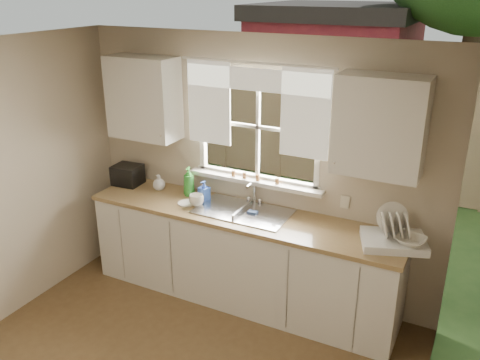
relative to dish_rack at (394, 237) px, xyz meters
The scene contains 19 objects.
room_walls 2.25m from the dish_rack, 127.86° to the right, with size 3.62×4.02×2.50m.
ceiling 2.67m from the dish_rack, 128.90° to the right, with size 3.60×4.00×0.02m, color silver.
window 1.50m from the dish_rack, 167.77° to the left, with size 1.38×0.16×1.06m.
curtains 1.69m from the dish_rack, 169.83° to the left, with size 1.50×0.03×0.81m.
base_cabinets 1.48m from the dish_rack, behind, with size 3.00×0.62×0.87m, color silver.
countertop 1.38m from the dish_rack, behind, with size 3.04×0.65×0.04m, color #96784B.
upper_cabinet_left 2.67m from the dish_rack, behind, with size 0.70×0.33×0.80m, color silver.
upper_cabinet_right 0.91m from the dish_rack, 151.48° to the left, with size 0.70×0.33×0.80m, color silver.
wall_outlet 0.58m from the dish_rack, 150.30° to the left, with size 0.08×0.01×0.12m, color beige.
sill_jars 1.42m from the dish_rack, behind, with size 0.50×0.04×0.06m.
sink 1.38m from the dish_rack, behind, with size 0.88×0.52×0.40m.
dish_rack is the anchor object (origin of this frame).
bowl 0.15m from the dish_rack, 20.75° to the right, with size 0.23×0.23×0.06m, color white.
soap_bottle_a 2.04m from the dish_rack, behind, with size 0.11×0.12×0.30m, color green.
soap_bottle_b 1.84m from the dish_rack, behind, with size 0.09×0.09×0.20m, color blue.
soap_bottle_c 2.39m from the dish_rack, behind, with size 0.13×0.13×0.16m, color beige.
saucer 1.95m from the dish_rack, behind, with size 0.17×0.17×0.01m, color white.
cup 1.84m from the dish_rack, behind, with size 0.14×0.14×0.11m, color silver.
black_appliance 2.78m from the dish_rack, behind, with size 0.28×0.24×0.21m, color black.
Camera 1 is at (1.92, -2.13, 2.91)m, focal length 38.00 mm.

